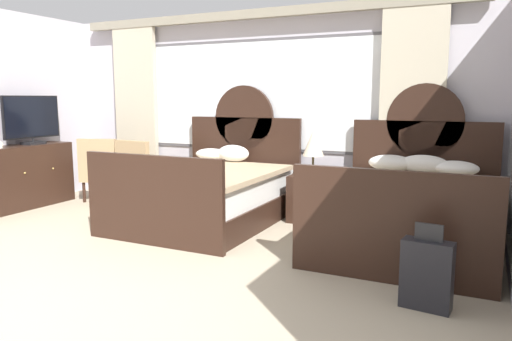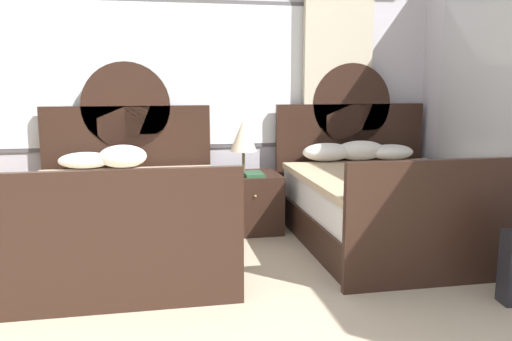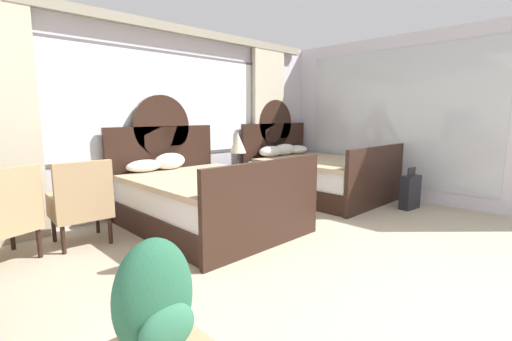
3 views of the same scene
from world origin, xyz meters
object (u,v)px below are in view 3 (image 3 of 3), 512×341
(bed_near_mirror, at_px, (316,175))
(nightstand_between_beds, at_px, (241,184))
(table_lamp_on_nightstand, at_px, (238,143))
(armchair_by_window_left, at_px, (82,202))
(suitcase_on_floor, at_px, (410,192))
(armchair_by_window_centre, at_px, (2,215))
(backpack_on_bench, at_px, (155,301))
(bed_near_window, at_px, (204,198))
(book_on_nightstand, at_px, (247,166))

(bed_near_mirror, xyz_separation_m, nightstand_between_beds, (-1.19, 0.62, -0.09))
(table_lamp_on_nightstand, distance_m, armchair_by_window_left, 2.53)
(suitcase_on_floor, bearing_deg, armchair_by_window_centre, 158.59)
(nightstand_between_beds, relative_size, suitcase_on_floor, 0.97)
(nightstand_between_beds, bearing_deg, backpack_on_bench, -136.38)
(bed_near_window, height_order, book_on_nightstand, bed_near_window)
(bed_near_window, distance_m, table_lamp_on_nightstand, 1.43)
(nightstand_between_beds, height_order, table_lamp_on_nightstand, table_lamp_on_nightstand)
(bed_near_mirror, distance_m, table_lamp_on_nightstand, 1.52)
(book_on_nightstand, bearing_deg, nightstand_between_beds, 98.60)
(bed_near_window, height_order, bed_near_mirror, same)
(nightstand_between_beds, relative_size, armchair_by_window_left, 0.66)
(armchair_by_window_left, bearing_deg, suitcase_on_floor, -24.68)
(bed_near_mirror, bearing_deg, book_on_nightstand, 156.88)
(book_on_nightstand, xyz_separation_m, backpack_on_bench, (-3.16, -2.87, 0.09))
(bed_near_window, bearing_deg, bed_near_mirror, 0.32)
(bed_near_window, xyz_separation_m, table_lamp_on_nightstand, (1.14, 0.64, 0.59))
(table_lamp_on_nightstand, relative_size, armchair_by_window_centre, 0.59)
(table_lamp_on_nightstand, xyz_separation_m, armchair_by_window_left, (-2.47, -0.25, -0.48))
(table_lamp_on_nightstand, height_order, backpack_on_bench, table_lamp_on_nightstand)
(bed_near_window, distance_m, book_on_nightstand, 1.34)
(bed_near_mirror, distance_m, suitcase_on_floor, 1.53)
(nightstand_between_beds, distance_m, book_on_nightstand, 0.33)
(backpack_on_bench, bearing_deg, suitcase_on_floor, 10.77)
(book_on_nightstand, bearing_deg, armchair_by_window_centre, -177.88)
(armchair_by_window_left, relative_size, suitcase_on_floor, 1.47)
(nightstand_between_beds, xyz_separation_m, suitcase_on_floor, (1.53, -2.10, -0.03))
(suitcase_on_floor, bearing_deg, table_lamp_on_nightstand, 126.88)
(table_lamp_on_nightstand, bearing_deg, book_on_nightstand, -58.95)
(armchair_by_window_left, distance_m, backpack_on_bench, 2.83)
(table_lamp_on_nightstand, bearing_deg, armchair_by_window_centre, -175.53)
(table_lamp_on_nightstand, xyz_separation_m, suitcase_on_floor, (1.59, -2.12, -0.70))
(bed_near_mirror, relative_size, suitcase_on_floor, 3.38)
(bed_near_window, bearing_deg, armchair_by_window_left, 163.65)
(bed_near_mirror, xyz_separation_m, backpack_on_bench, (-4.33, -2.37, 0.31))
(armchair_by_window_left, distance_m, armchair_by_window_centre, 0.71)
(bed_near_mirror, relative_size, backpack_on_bench, 4.38)
(nightstand_between_beds, xyz_separation_m, table_lamp_on_nightstand, (-0.06, 0.01, 0.67))
(bed_near_mirror, relative_size, armchair_by_window_left, 2.29)
(armchair_by_window_left, xyz_separation_m, suitcase_on_floor, (4.05, -1.86, -0.22))
(nightstand_between_beds, height_order, book_on_nightstand, book_on_nightstand)
(armchair_by_window_left, height_order, backpack_on_bench, backpack_on_bench)
(book_on_nightstand, bearing_deg, suitcase_on_floor, -52.78)
(bed_near_window, bearing_deg, armchair_by_window_centre, 169.04)
(bed_near_window, height_order, armchair_by_window_left, bed_near_window)
(bed_near_window, relative_size, armchair_by_window_centre, 2.29)
(book_on_nightstand, distance_m, suitcase_on_floor, 2.52)
(bed_near_window, bearing_deg, backpack_on_bench, -129.48)
(bed_near_window, xyz_separation_m, backpack_on_bench, (-1.94, -2.36, 0.31))
(book_on_nightstand, xyz_separation_m, armchair_by_window_centre, (-3.25, -0.12, -0.12))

